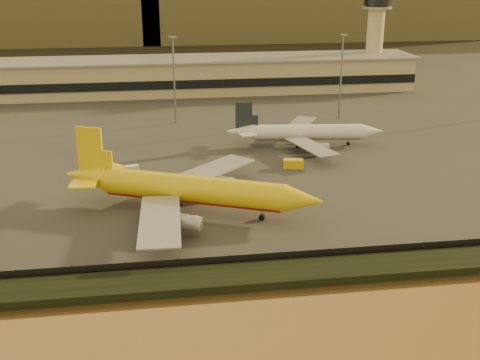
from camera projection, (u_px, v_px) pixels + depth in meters
name	position (u px, v px, depth m)	size (l,w,h in m)	color
ground	(253.00, 233.00, 107.30)	(900.00, 900.00, 0.00)	black
embankment	(272.00, 275.00, 91.25)	(320.00, 7.00, 1.40)	black
tarmac	(204.00, 111.00, 195.64)	(320.00, 220.00, 0.20)	#2D2D2D
perimeter_fence	(267.00, 259.00, 94.77)	(300.00, 0.05, 2.20)	black
terminal_building	(157.00, 76.00, 219.95)	(202.00, 25.00, 12.60)	tan
control_tower	(376.00, 28.00, 231.51)	(11.20, 11.20, 35.50)	tan
apron_light_masts	(261.00, 72.00, 173.81)	(152.20, 12.20, 25.40)	slate
dhl_cargo_jet	(188.00, 190.00, 114.17)	(48.83, 46.26, 15.37)	#DEB70B
white_narrowbody_jet	(305.00, 133.00, 156.58)	(40.80, 39.58, 11.72)	silver
gse_vehicle_yellow	(293.00, 164.00, 140.27)	(4.60, 2.07, 2.07)	#DEB70B
gse_vehicle_white	(131.00, 169.00, 137.25)	(3.58, 1.61, 1.61)	silver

